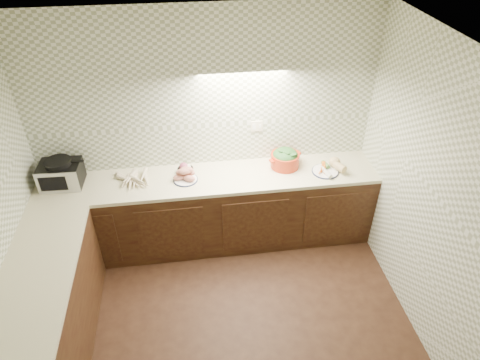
{
  "coord_description": "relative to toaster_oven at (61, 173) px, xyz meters",
  "views": [
    {
      "loc": [
        -0.19,
        -2.19,
        3.54
      ],
      "look_at": [
        0.29,
        1.25,
        1.02
      ],
      "focal_mm": 32.0,
      "sensor_mm": 36.0,
      "label": 1
    }
  ],
  "objects": [
    {
      "name": "sweet_potato_plate",
      "position": [
        1.26,
        -0.09,
        -0.08
      ],
      "size": [
        0.26,
        0.26,
        0.16
      ],
      "rotation": [
        0.0,
        0.0,
        -0.3
      ],
      "color": "#141C3B",
      "rests_on": "counter"
    },
    {
      "name": "dutch_oven",
      "position": [
        2.34,
        0.01,
        -0.03
      ],
      "size": [
        0.41,
        0.41,
        0.22
      ],
      "rotation": [
        0.0,
        0.0,
        0.38
      ],
      "color": "#B92E11",
      "rests_on": "counter"
    },
    {
      "name": "parsnip_pile",
      "position": [
        0.77,
        -0.07,
        -0.1
      ],
      "size": [
        0.38,
        0.36,
        0.08
      ],
      "color": "#F5EAC3",
      "rests_on": "counter"
    },
    {
      "name": "toaster_oven",
      "position": [
        0.0,
        0.0,
        0.0
      ],
      "size": [
        0.42,
        0.33,
        0.29
      ],
      "rotation": [
        0.0,
        0.0,
        -0.04
      ],
      "color": "black",
      "rests_on": "counter"
    },
    {
      "name": "room",
      "position": [
        1.5,
        -1.59,
        0.59
      ],
      "size": [
        3.6,
        3.6,
        2.6
      ],
      "color": "black",
      "rests_on": "ground"
    },
    {
      "name": "counter",
      "position": [
        0.82,
        -0.91,
        -0.59
      ],
      "size": [
        3.6,
        3.6,
        0.9
      ],
      "color": "black",
      "rests_on": "ground"
    },
    {
      "name": "onion_bowl",
      "position": [
        1.26,
        0.03,
        -0.09
      ],
      "size": [
        0.17,
        0.17,
        0.13
      ],
      "color": "black",
      "rests_on": "counter"
    },
    {
      "name": "veg_plate",
      "position": [
        2.81,
        -0.12,
        -0.09
      ],
      "size": [
        0.37,
        0.37,
        0.13
      ],
      "rotation": [
        0.0,
        0.0,
        0.35
      ],
      "color": "#141C3B",
      "rests_on": "counter"
    }
  ]
}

